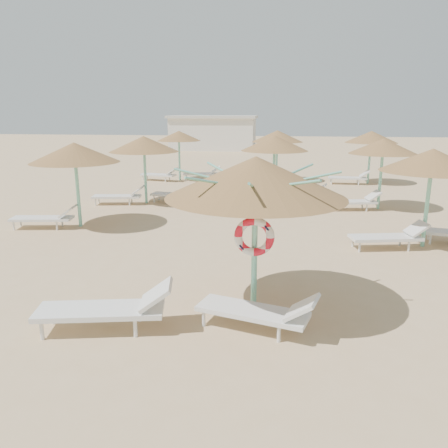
# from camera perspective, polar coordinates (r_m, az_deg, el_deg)

# --- Properties ---
(ground) EXTENTS (120.00, 120.00, 0.00)m
(ground) POSITION_cam_1_polar(r_m,az_deg,el_deg) (8.58, 0.86, -10.62)
(ground) COLOR tan
(ground) RESTS_ON ground
(main_palapa) EXTENTS (3.22, 3.22, 2.89)m
(main_palapa) POSITION_cam_1_polar(r_m,az_deg,el_deg) (7.72, 4.16, 6.03)
(main_palapa) COLOR #78D1B6
(main_palapa) RESTS_ON ground
(lounger_main_a) EXTENTS (2.39, 1.12, 0.83)m
(lounger_main_a) POSITION_cam_1_polar(r_m,az_deg,el_deg) (7.80, -14.75, -10.58)
(lounger_main_a) COLOR silver
(lounger_main_a) RESTS_ON ground
(lounger_main_b) EXTENTS (2.14, 1.15, 0.75)m
(lounger_main_b) POSITION_cam_1_polar(r_m,az_deg,el_deg) (7.58, 4.72, -11.27)
(lounger_main_b) COLOR silver
(lounger_main_b) RESTS_ON ground
(palapa_field) EXTENTS (14.74, 13.78, 2.71)m
(palapa_field) POSITION_cam_1_polar(r_m,az_deg,el_deg) (18.15, 5.07, 10.20)
(palapa_field) COLOR #78D1B6
(palapa_field) RESTS_ON ground
(service_hut) EXTENTS (8.40, 4.40, 3.25)m
(service_hut) POSITION_cam_1_polar(r_m,az_deg,el_deg) (43.32, -1.42, 11.85)
(service_hut) COLOR silver
(service_hut) RESTS_ON ground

